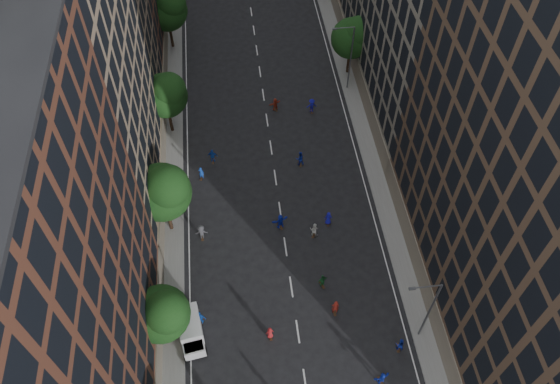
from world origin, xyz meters
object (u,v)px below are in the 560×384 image
(streetlamp_far, at_px, (349,55))
(skater_2, at_px, (400,344))
(streetlamp_near, at_px, (428,308))
(cargo_van, at_px, (191,330))

(streetlamp_far, relative_size, skater_2, 5.66)
(skater_2, bearing_deg, streetlamp_near, -136.89)
(streetlamp_far, height_order, cargo_van, streetlamp_far)
(cargo_van, distance_m, skater_2, 18.10)
(streetlamp_far, bearing_deg, skater_2, -93.14)
(streetlamp_near, relative_size, streetlamp_far, 1.00)
(streetlamp_near, bearing_deg, cargo_van, 173.77)
(streetlamp_near, relative_size, cargo_van, 1.99)
(streetlamp_near, height_order, streetlamp_far, same)
(streetlamp_far, distance_m, skater_2, 34.37)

